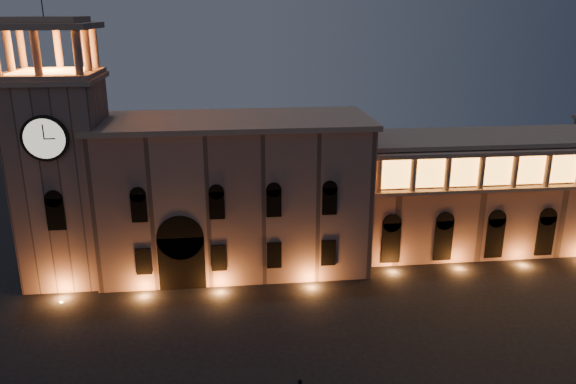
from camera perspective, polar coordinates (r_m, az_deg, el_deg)
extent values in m
plane|color=black|center=(49.45, -2.06, -17.88)|extent=(160.00, 160.00, 0.00)
cube|color=#916D5F|center=(65.30, -5.42, -0.39)|extent=(30.00, 12.00, 17.00)
cube|color=#A2836F|center=(63.10, -5.65, 7.22)|extent=(30.80, 12.80, 0.60)
cube|color=black|center=(62.48, -10.70, -6.93)|extent=(5.00, 1.40, 6.00)
cylinder|color=black|center=(61.29, -10.86, -4.38)|extent=(5.00, 1.40, 5.00)
cube|color=#FF9E32|center=(62.38, -10.70, -7.17)|extent=(4.20, 0.20, 5.00)
cube|color=#916D5F|center=(65.99, -21.73, 0.85)|extent=(9.00, 9.00, 22.00)
cube|color=#A2836F|center=(63.87, -22.90, 10.55)|extent=(9.80, 9.80, 0.50)
cylinder|color=black|center=(60.23, -23.48, 5.01)|extent=(4.60, 0.35, 4.60)
cylinder|color=beige|center=(60.10, -23.52, 4.98)|extent=(4.00, 0.12, 4.00)
cube|color=#A2836F|center=(63.82, -22.95, 10.99)|extent=(9.40, 9.40, 0.50)
cube|color=#FF9E32|center=(63.79, -22.99, 11.26)|extent=(6.80, 6.80, 0.15)
cylinder|color=#A2836F|center=(60.00, -24.21, 12.75)|extent=(0.76, 0.76, 4.20)
cylinder|color=#A2836F|center=(58.99, -20.61, 13.10)|extent=(0.76, 0.76, 4.20)
cylinder|color=#A2836F|center=(68.38, -25.46, 13.04)|extent=(0.76, 0.76, 4.20)
cylinder|color=#A2836F|center=(67.29, -22.32, 13.37)|extent=(0.76, 0.76, 4.20)
cylinder|color=#A2836F|center=(66.39, -19.08, 13.67)|extent=(0.76, 0.76, 4.20)
cylinder|color=#A2836F|center=(64.79, -26.51, 12.72)|extent=(0.76, 0.76, 4.20)
cylinder|color=#A2836F|center=(62.69, -19.80, 13.41)|extent=(0.76, 0.76, 4.20)
cube|color=#A2836F|center=(63.53, -23.49, 15.22)|extent=(9.80, 9.80, 0.60)
cube|color=#A2836F|center=(63.52, -23.56, 15.76)|extent=(7.50, 7.50, 0.60)
cube|color=#8B6859|center=(76.11, 21.09, -0.06)|extent=(40.00, 10.00, 14.00)
cube|color=#A2836F|center=(74.35, 21.71, 5.26)|extent=(40.60, 10.60, 0.50)
cube|color=#A2836F|center=(70.88, 23.28, 0.34)|extent=(40.00, 1.20, 0.40)
cube|color=#A2836F|center=(69.81, 23.71, 3.71)|extent=(40.00, 1.40, 0.50)
cube|color=#FF9E32|center=(70.76, 23.29, 2.18)|extent=(38.00, 0.15, 3.60)
cylinder|color=#A2836F|center=(63.34, 9.21, 1.71)|extent=(0.70, 0.70, 4.00)
cylinder|color=#A2836F|center=(64.52, 12.63, 1.81)|extent=(0.70, 0.70, 4.00)
cylinder|color=#A2836F|center=(65.92, 15.93, 1.89)|extent=(0.70, 0.70, 4.00)
cylinder|color=#A2836F|center=(67.53, 19.07, 1.96)|extent=(0.70, 0.70, 4.00)
cylinder|color=#A2836F|center=(69.33, 22.06, 2.03)|extent=(0.70, 0.70, 4.00)
cylinder|color=#A2836F|center=(71.31, 24.90, 2.08)|extent=(0.70, 0.70, 4.00)
sphere|color=black|center=(35.74, 1.23, -18.66)|extent=(0.30, 0.30, 0.30)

